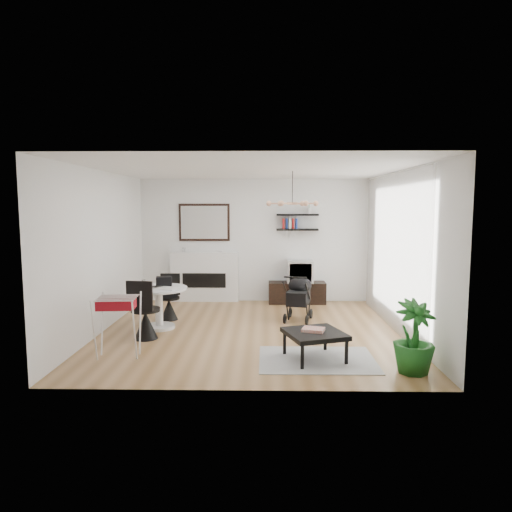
{
  "coord_description": "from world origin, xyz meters",
  "views": [
    {
      "loc": [
        0.23,
        -7.53,
        2.11
      ],
      "look_at": [
        0.08,
        0.4,
        1.24
      ],
      "focal_mm": 32.0,
      "sensor_mm": 36.0,
      "label": 1
    }
  ],
  "objects_px": {
    "tv_console": "(297,293)",
    "drying_rack": "(118,325)",
    "crt_tv": "(300,271)",
    "dining_table": "(159,301)",
    "potted_plant": "(414,337)",
    "coffee_table": "(315,335)",
    "stroller": "(299,300)",
    "fireplace": "(205,271)"
  },
  "relations": [
    {
      "from": "crt_tv",
      "to": "coffee_table",
      "type": "relative_size",
      "value": 0.59
    },
    {
      "from": "crt_tv",
      "to": "drying_rack",
      "type": "bearing_deg",
      "value": -127.63
    },
    {
      "from": "tv_console",
      "to": "potted_plant",
      "type": "distance_m",
      "value": 4.34
    },
    {
      "from": "fireplace",
      "to": "dining_table",
      "type": "height_order",
      "value": "fireplace"
    },
    {
      "from": "fireplace",
      "to": "potted_plant",
      "type": "bearing_deg",
      "value": -53.35
    },
    {
      "from": "stroller",
      "to": "potted_plant",
      "type": "bearing_deg",
      "value": -50.73
    },
    {
      "from": "crt_tv",
      "to": "stroller",
      "type": "height_order",
      "value": "crt_tv"
    },
    {
      "from": "drying_rack",
      "to": "coffee_table",
      "type": "distance_m",
      "value": 2.73
    },
    {
      "from": "fireplace",
      "to": "stroller",
      "type": "bearing_deg",
      "value": -39.9
    },
    {
      "from": "crt_tv",
      "to": "coffee_table",
      "type": "distance_m",
      "value": 3.7
    },
    {
      "from": "stroller",
      "to": "coffee_table",
      "type": "bearing_deg",
      "value": -74.3
    },
    {
      "from": "crt_tv",
      "to": "coffee_table",
      "type": "xyz_separation_m",
      "value": [
        -0.07,
        -3.69,
        -0.35
      ]
    },
    {
      "from": "tv_console",
      "to": "drying_rack",
      "type": "xyz_separation_m",
      "value": [
        -2.75,
        -3.64,
        0.22
      ]
    },
    {
      "from": "crt_tv",
      "to": "dining_table",
      "type": "xyz_separation_m",
      "value": [
        -2.58,
        -2.12,
        -0.23
      ]
    },
    {
      "from": "tv_console",
      "to": "dining_table",
      "type": "bearing_deg",
      "value": -139.9
    },
    {
      "from": "potted_plant",
      "to": "tv_console",
      "type": "bearing_deg",
      "value": 105.77
    },
    {
      "from": "tv_console",
      "to": "stroller",
      "type": "distance_m",
      "value": 1.5
    },
    {
      "from": "potted_plant",
      "to": "dining_table",
      "type": "bearing_deg",
      "value": 151.11
    },
    {
      "from": "tv_console",
      "to": "coffee_table",
      "type": "distance_m",
      "value": 3.69
    },
    {
      "from": "tv_console",
      "to": "drying_rack",
      "type": "bearing_deg",
      "value": -127.02
    },
    {
      "from": "crt_tv",
      "to": "potted_plant",
      "type": "relative_size",
      "value": 0.59
    },
    {
      "from": "tv_console",
      "to": "potted_plant",
      "type": "relative_size",
      "value": 1.32
    },
    {
      "from": "dining_table",
      "to": "stroller",
      "type": "bearing_deg",
      "value": 14.44
    },
    {
      "from": "stroller",
      "to": "dining_table",
      "type": "bearing_deg",
      "value": -151.3
    },
    {
      "from": "fireplace",
      "to": "potted_plant",
      "type": "relative_size",
      "value": 2.32
    },
    {
      "from": "dining_table",
      "to": "drying_rack",
      "type": "bearing_deg",
      "value": -98.34
    },
    {
      "from": "dining_table",
      "to": "potted_plant",
      "type": "distance_m",
      "value": 4.23
    },
    {
      "from": "drying_rack",
      "to": "potted_plant",
      "type": "relative_size",
      "value": 0.93
    },
    {
      "from": "crt_tv",
      "to": "coffee_table",
      "type": "height_order",
      "value": "crt_tv"
    },
    {
      "from": "tv_console",
      "to": "drying_rack",
      "type": "height_order",
      "value": "drying_rack"
    },
    {
      "from": "crt_tv",
      "to": "potted_plant",
      "type": "bearing_deg",
      "value": -74.96
    },
    {
      "from": "fireplace",
      "to": "dining_table",
      "type": "relative_size",
      "value": 2.21
    },
    {
      "from": "crt_tv",
      "to": "dining_table",
      "type": "bearing_deg",
      "value": -140.58
    },
    {
      "from": "tv_console",
      "to": "coffee_table",
      "type": "xyz_separation_m",
      "value": [
        -0.02,
        -3.69,
        0.12
      ]
    },
    {
      "from": "fireplace",
      "to": "potted_plant",
      "type": "height_order",
      "value": "fireplace"
    },
    {
      "from": "tv_console",
      "to": "crt_tv",
      "type": "distance_m",
      "value": 0.47
    },
    {
      "from": "fireplace",
      "to": "coffee_table",
      "type": "relative_size",
      "value": 2.3
    },
    {
      "from": "dining_table",
      "to": "drying_rack",
      "type": "height_order",
      "value": "drying_rack"
    },
    {
      "from": "tv_console",
      "to": "drying_rack",
      "type": "relative_size",
      "value": 1.43
    },
    {
      "from": "drying_rack",
      "to": "potted_plant",
      "type": "bearing_deg",
      "value": -12.65
    },
    {
      "from": "dining_table",
      "to": "coffee_table",
      "type": "height_order",
      "value": "dining_table"
    },
    {
      "from": "stroller",
      "to": "potted_plant",
      "type": "height_order",
      "value": "potted_plant"
    }
  ]
}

